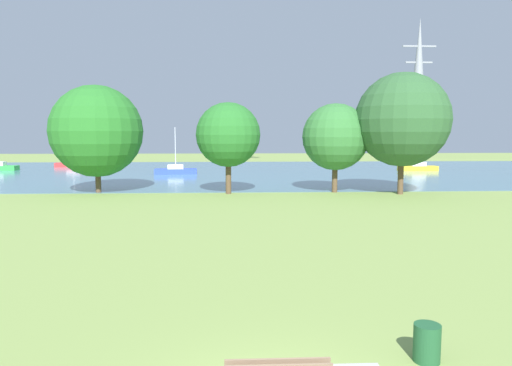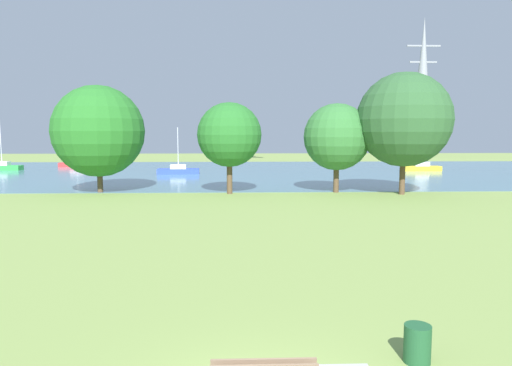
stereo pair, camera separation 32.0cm
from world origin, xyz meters
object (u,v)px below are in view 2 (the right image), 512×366
at_px(tree_west_near, 337,137).
at_px(tree_mid_shore, 404,120).
at_px(electricity_pylon, 422,88).
at_px(sailboat_green, 2,167).
at_px(tree_west_far, 98,131).
at_px(litter_bin, 417,344).
at_px(sailboat_yellow, 421,167).
at_px(sailboat_red, 77,164).
at_px(sailboat_blue, 178,170).
at_px(tree_east_near, 229,135).

xyz_separation_m(tree_west_near, tree_mid_shore, (4.88, -1.43, 1.34)).
bearing_deg(electricity_pylon, sailboat_green, -156.57).
relative_size(sailboat_green, tree_west_far, 0.76).
bearing_deg(litter_bin, sailboat_yellow, 68.58).
distance_m(sailboat_red, sailboat_green, 9.46).
xyz_separation_m(tree_west_far, electricity_pylon, (46.15, 51.49, 8.29)).
bearing_deg(sailboat_yellow, tree_west_far, -149.58).
bearing_deg(sailboat_blue, tree_east_near, -70.55).
height_order(tree_west_far, tree_west_near, tree_west_far).
height_order(sailboat_yellow, tree_west_far, tree_west_far).
bearing_deg(tree_west_near, tree_east_near, -176.45).
xyz_separation_m(litter_bin, sailboat_yellow, (19.17, 48.87, 0.07)).
xyz_separation_m(sailboat_red, sailboat_green, (-7.57, -5.68, 0.01)).
height_order(sailboat_green, tree_west_near, tree_west_near).
height_order(litter_bin, electricity_pylon, electricity_pylon).
distance_m(sailboat_blue, tree_west_far, 17.70).
xyz_separation_m(litter_bin, sailboat_green, (-34.15, 51.99, 0.06)).
bearing_deg(tree_mid_shore, electricity_pylon, 67.51).
bearing_deg(tree_east_near, sailboat_red, 126.28).
distance_m(tree_west_near, electricity_pylon, 59.50).
relative_size(sailboat_green, electricity_pylon, 0.25).
xyz_separation_m(sailboat_blue, sailboat_red, (-15.79, 12.22, 0.00)).
relative_size(sailboat_yellow, tree_west_near, 1.04).
bearing_deg(electricity_pylon, litter_bin, -111.23).
bearing_deg(tree_west_near, sailboat_red, 136.03).
bearing_deg(tree_west_far, electricity_pylon, 48.13).
height_order(sailboat_blue, tree_mid_shore, tree_mid_shore).
height_order(sailboat_red, tree_west_near, tree_west_near).
bearing_deg(tree_east_near, sailboat_yellow, 42.03).
relative_size(sailboat_red, tree_west_far, 0.64).
distance_m(sailboat_blue, tree_west_near, 23.22).
distance_m(litter_bin, sailboat_blue, 46.71).
bearing_deg(electricity_pylon, sailboat_red, -158.59).
xyz_separation_m(litter_bin, tree_mid_shore, (8.98, 26.65, 5.39)).
relative_size(tree_west_near, tree_mid_shore, 0.76).
bearing_deg(tree_west_near, sailboat_blue, 130.59).
xyz_separation_m(sailboat_red, tree_east_near, (22.11, -30.12, 4.18)).
relative_size(sailboat_red, tree_west_near, 0.77).
relative_size(tree_west_far, tree_mid_shore, 0.91).
relative_size(tree_west_far, electricity_pylon, 0.32).
bearing_deg(sailboat_green, tree_west_far, -50.33).
relative_size(sailboat_blue, tree_mid_shore, 0.57).
distance_m(sailboat_green, tree_mid_shore, 50.30).
distance_m(sailboat_blue, tree_east_near, 19.43).
height_order(sailboat_red, electricity_pylon, electricity_pylon).
height_order(sailboat_green, tree_east_near, tree_east_near).
bearing_deg(sailboat_red, tree_east_near, -53.72).
bearing_deg(tree_mid_shore, tree_east_near, 176.16).
distance_m(litter_bin, sailboat_green, 62.21).
height_order(sailboat_blue, tree_west_far, tree_west_far).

